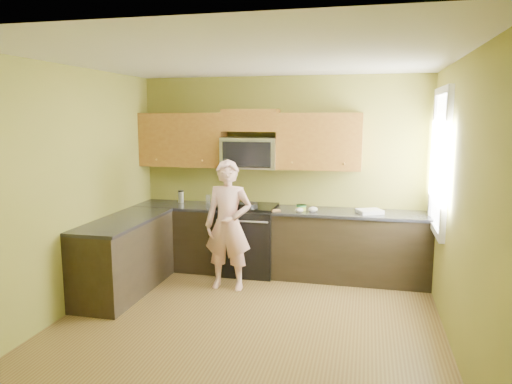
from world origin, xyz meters
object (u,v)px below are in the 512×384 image
(stove, at_px, (248,239))
(travel_mug, at_px, (181,202))
(frying_pan, at_px, (247,208))
(microwave, at_px, (250,168))
(butter_tub, at_px, (301,211))
(woman, at_px, (228,225))

(stove, distance_m, travel_mug, 1.15)
(stove, bearing_deg, frying_pan, -80.43)
(microwave, relative_size, frying_pan, 1.50)
(microwave, height_order, travel_mug, microwave)
(stove, bearing_deg, butter_tub, -3.75)
(woman, bearing_deg, travel_mug, 138.90)
(woman, bearing_deg, butter_tub, 35.42)
(stove, height_order, woman, woman)
(stove, distance_m, microwave, 0.98)
(microwave, xyz_separation_m, travel_mug, (-1.04, 0.04, -0.53))
(stove, distance_m, butter_tub, 0.86)
(frying_pan, xyz_separation_m, butter_tub, (0.71, 0.12, -0.03))
(butter_tub, distance_m, travel_mug, 1.79)
(microwave, height_order, woman, microwave)
(microwave, relative_size, woman, 0.47)
(stove, distance_m, frying_pan, 0.51)
(microwave, distance_m, travel_mug, 1.17)
(woman, relative_size, travel_mug, 9.26)
(stove, relative_size, frying_pan, 1.87)
(woman, xyz_separation_m, frying_pan, (0.12, 0.48, 0.14))
(stove, height_order, microwave, microwave)
(stove, xyz_separation_m, frying_pan, (0.03, -0.17, 0.47))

